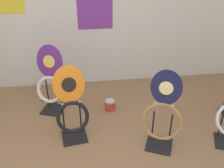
{
  "coord_description": "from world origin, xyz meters",
  "views": [
    {
      "loc": [
        0.02,
        -1.32,
        1.98
      ],
      "look_at": [
        0.35,
        1.17,
        0.55
      ],
      "focal_mm": 40.0,
      "sensor_mm": 36.0,
      "label": 1
    }
  ],
  "objects_px": {
    "toilet_seat_display_purple_note": "(50,81)",
    "toilet_seat_display_orange_sun": "(72,108)",
    "paint_can": "(110,104)",
    "toilet_seat_display_navy_moon": "(163,115)"
  },
  "relations": [
    {
      "from": "toilet_seat_display_purple_note",
      "to": "paint_can",
      "type": "height_order",
      "value": "toilet_seat_display_purple_note"
    },
    {
      "from": "toilet_seat_display_purple_note",
      "to": "toilet_seat_display_orange_sun",
      "type": "xyz_separation_m",
      "value": [
        0.28,
        -0.59,
        -0.04
      ]
    },
    {
      "from": "toilet_seat_display_purple_note",
      "to": "paint_can",
      "type": "distance_m",
      "value": 0.85
    },
    {
      "from": "toilet_seat_display_orange_sun",
      "to": "toilet_seat_display_purple_note",
      "type": "bearing_deg",
      "value": 115.22
    },
    {
      "from": "toilet_seat_display_purple_note",
      "to": "toilet_seat_display_orange_sun",
      "type": "height_order",
      "value": "toilet_seat_display_purple_note"
    },
    {
      "from": "paint_can",
      "to": "toilet_seat_display_orange_sun",
      "type": "bearing_deg",
      "value": -135.13
    },
    {
      "from": "toilet_seat_display_navy_moon",
      "to": "toilet_seat_display_orange_sun",
      "type": "bearing_deg",
      "value": 163.38
    },
    {
      "from": "toilet_seat_display_purple_note",
      "to": "toilet_seat_display_navy_moon",
      "type": "height_order",
      "value": "toilet_seat_display_navy_moon"
    },
    {
      "from": "toilet_seat_display_orange_sun",
      "to": "paint_can",
      "type": "xyz_separation_m",
      "value": [
        0.49,
        0.48,
        -0.33
      ]
    },
    {
      "from": "toilet_seat_display_orange_sun",
      "to": "toilet_seat_display_navy_moon",
      "type": "bearing_deg",
      "value": -16.62
    }
  ]
}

